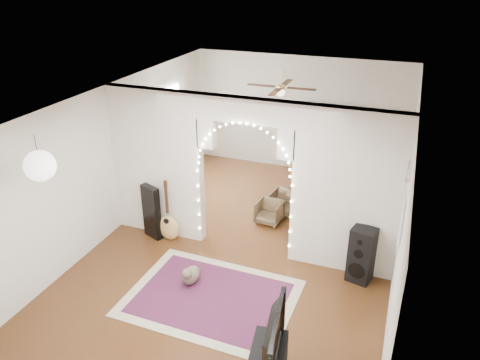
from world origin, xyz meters
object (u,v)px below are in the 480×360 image
(floor_speaker, at_px, (361,255))
(dining_chair_right, at_px, (284,202))
(dining_chair_left, at_px, (269,212))
(dining_table, at_px, (319,148))
(acoustic_guitar, at_px, (168,218))
(bookcase, at_px, (332,143))

(floor_speaker, distance_m, dining_chair_right, 2.42)
(dining_chair_right, bearing_deg, dining_chair_left, -102.47)
(dining_table, bearing_deg, acoustic_guitar, -107.80)
(floor_speaker, bearing_deg, dining_table, 124.97)
(acoustic_guitar, relative_size, dining_table, 0.76)
(acoustic_guitar, distance_m, bookcase, 4.38)
(floor_speaker, xyz_separation_m, dining_chair_right, (-1.70, 1.70, -0.23))
(floor_speaker, xyz_separation_m, dining_table, (-1.44, 3.75, 0.22))
(dining_chair_left, bearing_deg, dining_chair_right, 75.45)
(acoustic_guitar, distance_m, dining_chair_right, 2.39)
(acoustic_guitar, height_order, dining_chair_right, acoustic_guitar)
(dining_chair_left, bearing_deg, bookcase, 79.47)
(floor_speaker, distance_m, dining_chair_left, 2.26)
(bookcase, distance_m, dining_chair_right, 2.21)
(acoustic_guitar, distance_m, floor_speaker, 3.38)
(dining_chair_right, bearing_deg, acoustic_guitar, -127.19)
(floor_speaker, relative_size, dining_chair_left, 1.94)
(acoustic_guitar, bearing_deg, dining_chair_right, 46.28)
(bookcase, height_order, dining_chair_left, bookcase)
(floor_speaker, bearing_deg, bookcase, 121.06)
(dining_chair_right, bearing_deg, floor_speaker, -37.59)
(bookcase, bearing_deg, dining_table, 178.41)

